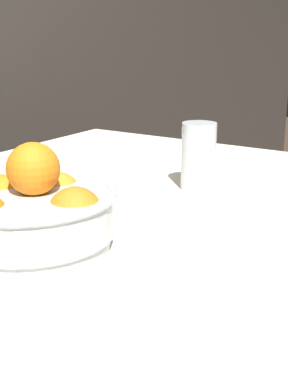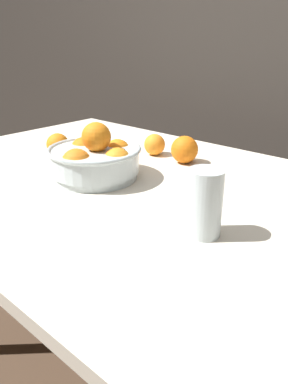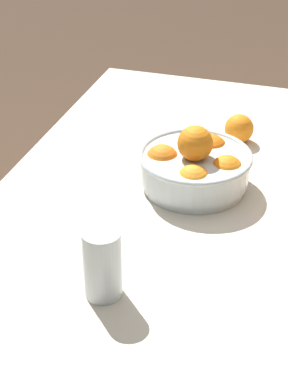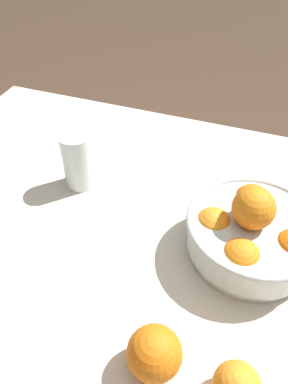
{
  "view_description": "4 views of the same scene",
  "coord_description": "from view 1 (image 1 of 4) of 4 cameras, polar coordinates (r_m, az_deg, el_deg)",
  "views": [
    {
      "loc": [
        -0.64,
        -0.58,
        1.06
      ],
      "look_at": [
        0.11,
        -0.11,
        0.79
      ],
      "focal_mm": 50.0,
      "sensor_mm": 36.0,
      "label": 1
    },
    {
      "loc": [
        0.65,
        -0.68,
        1.11
      ],
      "look_at": [
        0.13,
        -0.11,
        0.79
      ],
      "focal_mm": 35.0,
      "sensor_mm": 36.0,
      "label": 2
    },
    {
      "loc": [
        1.11,
        0.21,
        1.52
      ],
      "look_at": [
        0.07,
        -0.11,
        0.83
      ],
      "focal_mm": 60.0,
      "sensor_mm": 36.0,
      "label": 3
    },
    {
      "loc": [
        -0.07,
        0.46,
        1.34
      ],
      "look_at": [
        0.13,
        -0.08,
        0.81
      ],
      "focal_mm": 35.0,
      "sensor_mm": 36.0,
      "label": 4
    }
  ],
  "objects": [
    {
      "name": "dining_table",
      "position": [
        0.94,
        -9.12,
        -7.09
      ],
      "size": [
        1.46,
        0.95,
        0.75
      ],
      "color": "beige",
      "rests_on": "ground_plane"
    },
    {
      "name": "fruit_bowl",
      "position": [
        0.8,
        -11.93,
        -2.07
      ],
      "size": [
        0.25,
        0.25,
        0.16
      ],
      "color": "silver",
      "rests_on": "dining_table"
    },
    {
      "name": "juice_glass",
      "position": [
        1.07,
        5.83,
        3.36
      ],
      "size": [
        0.07,
        0.07,
        0.13
      ],
      "color": "#F4A314",
      "rests_on": "dining_table"
    }
  ]
}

